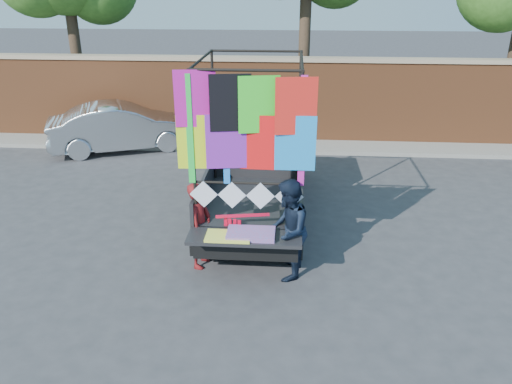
# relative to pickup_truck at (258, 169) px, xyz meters

# --- Properties ---
(ground) EXTENTS (90.00, 90.00, 0.00)m
(ground) POSITION_rel_pickup_truck_xyz_m (0.04, -2.02, -0.88)
(ground) COLOR #38383A
(ground) RESTS_ON ground
(brick_wall) EXTENTS (30.00, 0.45, 2.61)m
(brick_wall) POSITION_rel_pickup_truck_xyz_m (0.04, 4.98, 0.44)
(brick_wall) COLOR brown
(brick_wall) RESTS_ON ground
(curb) EXTENTS (30.00, 1.20, 0.12)m
(curb) POSITION_rel_pickup_truck_xyz_m (0.04, 4.28, -0.82)
(curb) COLOR gray
(curb) RESTS_ON ground
(pickup_truck) EXTENTS (2.22, 5.57, 3.50)m
(pickup_truck) POSITION_rel_pickup_truck_xyz_m (0.00, 0.00, 0.00)
(pickup_truck) COLOR black
(pickup_truck) RESTS_ON ground
(sedan) EXTENTS (4.49, 2.94, 1.40)m
(sedan) POSITION_rel_pickup_truck_xyz_m (-4.29, 3.77, -0.18)
(sedan) COLOR silver
(sedan) RESTS_ON ground
(woman) EXTENTS (0.47, 0.63, 1.57)m
(woman) POSITION_rel_pickup_truck_xyz_m (-0.83, -2.60, -0.10)
(woman) COLOR maroon
(woman) RESTS_ON ground
(man) EXTENTS (0.76, 0.93, 1.76)m
(man) POSITION_rel_pickup_truck_xyz_m (0.70, -2.86, -0.00)
(man) COLOR black
(man) RESTS_ON ground
(streamer_bundle) EXTENTS (0.91, 0.20, 0.63)m
(streamer_bundle) POSITION_rel_pickup_truck_xyz_m (-0.17, -2.74, -0.01)
(streamer_bundle) COLOR #F60D30
(streamer_bundle) RESTS_ON ground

